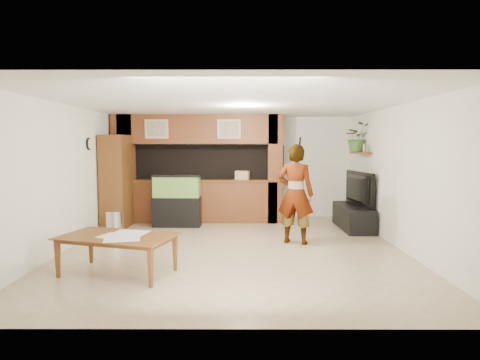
{
  "coord_description": "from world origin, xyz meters",
  "views": [
    {
      "loc": [
        0.14,
        -7.19,
        1.88
      ],
      "look_at": [
        0.11,
        0.6,
        1.19
      ],
      "focal_mm": 30.0,
      "sensor_mm": 36.0,
      "label": 1
    }
  ],
  "objects_px": {
    "aquarium": "(177,201)",
    "dining_table": "(117,255)",
    "person": "(295,194)",
    "pantry_cabinet": "(116,182)",
    "television": "(354,189)"
  },
  "relations": [
    {
      "from": "television",
      "to": "person",
      "type": "distance_m",
      "value": 2.0
    },
    {
      "from": "television",
      "to": "person",
      "type": "bearing_deg",
      "value": 123.8
    },
    {
      "from": "dining_table",
      "to": "aquarium",
      "type": "bearing_deg",
      "value": 100.76
    },
    {
      "from": "dining_table",
      "to": "pantry_cabinet",
      "type": "bearing_deg",
      "value": 123.0
    },
    {
      "from": "pantry_cabinet",
      "to": "aquarium",
      "type": "bearing_deg",
      "value": 4.22
    },
    {
      "from": "pantry_cabinet",
      "to": "person",
      "type": "xyz_separation_m",
      "value": [
        3.87,
        -1.49,
        -0.1
      ]
    },
    {
      "from": "aquarium",
      "to": "dining_table",
      "type": "xyz_separation_m",
      "value": [
        -0.32,
        -3.48,
        -0.3
      ]
    },
    {
      "from": "pantry_cabinet",
      "to": "television",
      "type": "bearing_deg",
      "value": -1.61
    },
    {
      "from": "pantry_cabinet",
      "to": "aquarium",
      "type": "height_order",
      "value": "pantry_cabinet"
    },
    {
      "from": "aquarium",
      "to": "dining_table",
      "type": "relative_size",
      "value": 0.74
    },
    {
      "from": "aquarium",
      "to": "dining_table",
      "type": "bearing_deg",
      "value": -93.27
    },
    {
      "from": "aquarium",
      "to": "dining_table",
      "type": "height_order",
      "value": "aquarium"
    },
    {
      "from": "pantry_cabinet",
      "to": "person",
      "type": "distance_m",
      "value": 4.14
    },
    {
      "from": "pantry_cabinet",
      "to": "dining_table",
      "type": "relative_size",
      "value": 1.29
    },
    {
      "from": "person",
      "to": "dining_table",
      "type": "bearing_deg",
      "value": 54.2
    }
  ]
}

